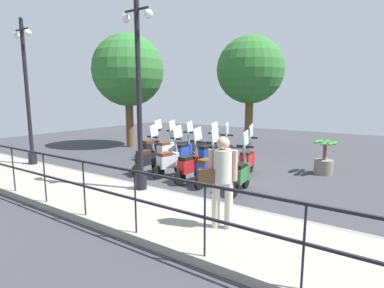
{
  "coord_description": "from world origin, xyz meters",
  "views": [
    {
      "loc": [
        -7.58,
        -4.72,
        2.4
      ],
      "look_at": [
        0.2,
        0.5,
        0.9
      ],
      "focal_mm": 28.0,
      "sensor_mm": 36.0,
      "label": 1
    }
  ],
  "objects_px": {
    "tree_distant": "(250,70)",
    "pedestrian_with_bag": "(221,175)",
    "scooter_near_0": "(240,174)",
    "scooter_near_4": "(147,159)",
    "scooter_far_0": "(247,160)",
    "scooter_far_1": "(224,156)",
    "lamp_post_far": "(28,101)",
    "scooter_far_3": "(184,151)",
    "scooter_far_4": "(166,149)",
    "scooter_far_2": "(208,153)",
    "scooter_near_1": "(208,168)",
    "scooter_near_2": "(190,165)",
    "tree_large": "(128,71)",
    "lamp_post_near": "(139,106)",
    "potted_palm": "(324,160)",
    "scooter_far_5": "(152,147)",
    "scooter_near_3": "(169,161)"
  },
  "relations": [
    {
      "from": "tree_distant",
      "to": "pedestrian_with_bag",
      "type": "bearing_deg",
      "value": -159.58
    },
    {
      "from": "scooter_near_0",
      "to": "scooter_near_4",
      "type": "xyz_separation_m",
      "value": [
        0.05,
        3.18,
        0.0
      ]
    },
    {
      "from": "scooter_far_0",
      "to": "scooter_far_1",
      "type": "relative_size",
      "value": 1.0
    },
    {
      "from": "lamp_post_far",
      "to": "tree_distant",
      "type": "height_order",
      "value": "tree_distant"
    },
    {
      "from": "scooter_far_3",
      "to": "scooter_far_4",
      "type": "distance_m",
      "value": 0.78
    },
    {
      "from": "tree_distant",
      "to": "scooter_far_0",
      "type": "xyz_separation_m",
      "value": [
        -4.5,
        -1.91,
        -3.06
      ]
    },
    {
      "from": "scooter_far_2",
      "to": "scooter_near_1",
      "type": "bearing_deg",
      "value": -139.17
    },
    {
      "from": "scooter_near_0",
      "to": "scooter_near_2",
      "type": "xyz_separation_m",
      "value": [
        0.05,
        1.57,
        0.0
      ]
    },
    {
      "from": "scooter_near_2",
      "to": "scooter_far_1",
      "type": "relative_size",
      "value": 1.0
    },
    {
      "from": "lamp_post_far",
      "to": "tree_large",
      "type": "distance_m",
      "value": 5.18
    },
    {
      "from": "scooter_near_4",
      "to": "scooter_far_1",
      "type": "relative_size",
      "value": 1.0
    },
    {
      "from": "lamp_post_near",
      "to": "potted_palm",
      "type": "height_order",
      "value": "lamp_post_near"
    },
    {
      "from": "scooter_far_1",
      "to": "scooter_far_3",
      "type": "bearing_deg",
      "value": 78.33
    },
    {
      "from": "lamp_post_near",
      "to": "lamp_post_far",
      "type": "relative_size",
      "value": 0.97
    },
    {
      "from": "tree_distant",
      "to": "scooter_far_5",
      "type": "bearing_deg",
      "value": 155.14
    },
    {
      "from": "potted_palm",
      "to": "scooter_far_4",
      "type": "bearing_deg",
      "value": 105.59
    },
    {
      "from": "scooter_far_3",
      "to": "scooter_near_0",
      "type": "bearing_deg",
      "value": -118.13
    },
    {
      "from": "scooter_near_1",
      "to": "scooter_far_5",
      "type": "height_order",
      "value": "same"
    },
    {
      "from": "lamp_post_near",
      "to": "scooter_near_0",
      "type": "xyz_separation_m",
      "value": [
        1.54,
        -1.93,
        -1.68
      ]
    },
    {
      "from": "tree_distant",
      "to": "scooter_far_1",
      "type": "bearing_deg",
      "value": -166.43
    },
    {
      "from": "scooter_far_1",
      "to": "scooter_far_3",
      "type": "xyz_separation_m",
      "value": [
        -0.09,
        1.54,
        0.0
      ]
    },
    {
      "from": "scooter_near_1",
      "to": "scooter_far_5",
      "type": "relative_size",
      "value": 1.0
    },
    {
      "from": "pedestrian_with_bag",
      "to": "scooter_near_2",
      "type": "relative_size",
      "value": 1.03
    },
    {
      "from": "lamp_post_far",
      "to": "tree_distant",
      "type": "bearing_deg",
      "value": -29.99
    },
    {
      "from": "scooter_near_2",
      "to": "scooter_near_4",
      "type": "distance_m",
      "value": 1.61
    },
    {
      "from": "scooter_near_0",
      "to": "scooter_near_1",
      "type": "bearing_deg",
      "value": 83.68
    },
    {
      "from": "lamp_post_far",
      "to": "scooter_near_4",
      "type": "height_order",
      "value": "lamp_post_far"
    },
    {
      "from": "tree_distant",
      "to": "potted_palm",
      "type": "xyz_separation_m",
      "value": [
        -3.03,
        -3.83,
        -3.1
      ]
    },
    {
      "from": "lamp_post_near",
      "to": "tree_distant",
      "type": "relative_size",
      "value": 0.89
    },
    {
      "from": "lamp_post_near",
      "to": "scooter_far_3",
      "type": "relative_size",
      "value": 2.94
    },
    {
      "from": "lamp_post_near",
      "to": "scooter_far_2",
      "type": "relative_size",
      "value": 2.94
    },
    {
      "from": "lamp_post_near",
      "to": "scooter_far_1",
      "type": "relative_size",
      "value": 2.94
    },
    {
      "from": "scooter_near_0",
      "to": "scooter_far_3",
      "type": "relative_size",
      "value": 1.0
    },
    {
      "from": "tree_large",
      "to": "scooter_near_1",
      "type": "height_order",
      "value": "tree_large"
    },
    {
      "from": "scooter_far_5",
      "to": "scooter_far_3",
      "type": "bearing_deg",
      "value": -82.37
    },
    {
      "from": "pedestrian_with_bag",
      "to": "tree_distant",
      "type": "xyz_separation_m",
      "value": [
        8.52,
        3.17,
        2.46
      ]
    },
    {
      "from": "scooter_far_4",
      "to": "scooter_far_1",
      "type": "bearing_deg",
      "value": -84.22
    },
    {
      "from": "lamp_post_far",
      "to": "scooter_near_3",
      "type": "bearing_deg",
      "value": -69.01
    },
    {
      "from": "scooter_near_1",
      "to": "scooter_near_3",
      "type": "relative_size",
      "value": 1.0
    },
    {
      "from": "scooter_far_3",
      "to": "lamp_post_far",
      "type": "bearing_deg",
      "value": 131.25
    },
    {
      "from": "potted_palm",
      "to": "scooter_near_1",
      "type": "height_order",
      "value": "scooter_near_1"
    },
    {
      "from": "scooter_near_1",
      "to": "scooter_near_4",
      "type": "xyz_separation_m",
      "value": [
        0.02,
        2.22,
        0.0
      ]
    },
    {
      "from": "tree_distant",
      "to": "scooter_near_3",
      "type": "distance_m",
      "value": 6.7
    },
    {
      "from": "lamp_post_far",
      "to": "scooter_far_0",
      "type": "height_order",
      "value": "lamp_post_far"
    },
    {
      "from": "scooter_far_4",
      "to": "scooter_far_5",
      "type": "bearing_deg",
      "value": 88.43
    },
    {
      "from": "lamp_post_near",
      "to": "scooter_near_3",
      "type": "relative_size",
      "value": 2.94
    },
    {
      "from": "lamp_post_near",
      "to": "scooter_near_2",
      "type": "xyz_separation_m",
      "value": [
        1.59,
        -0.35,
        -1.68
      ]
    },
    {
      "from": "potted_palm",
      "to": "scooter_near_1",
      "type": "xyz_separation_m",
      "value": [
        -3.07,
        2.36,
        0.04
      ]
    },
    {
      "from": "scooter_near_0",
      "to": "scooter_far_2",
      "type": "relative_size",
      "value": 1.0
    },
    {
      "from": "scooter_far_1",
      "to": "potted_palm",
      "type": "bearing_deg",
      "value": -79.64
    }
  ]
}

